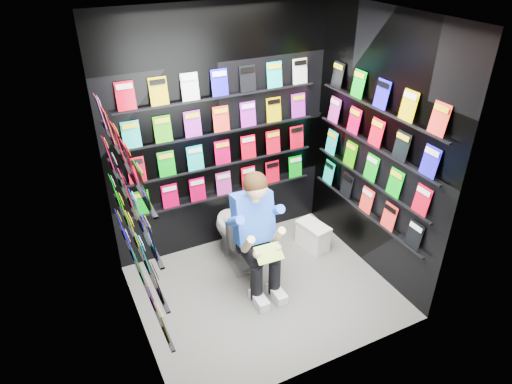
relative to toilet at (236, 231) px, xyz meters
name	(u,v)px	position (x,y,z in m)	size (l,w,h in m)	color
floor	(264,291)	(0.03, -0.60, -0.37)	(2.40, 2.40, 0.00)	slate
ceiling	(267,17)	(0.03, -0.60, 2.23)	(2.40, 2.40, 0.00)	white
wall_back	(221,136)	(0.03, 0.40, 0.93)	(2.40, 0.04, 2.60)	black
wall_front	(332,239)	(0.03, -1.60, 0.93)	(2.40, 0.04, 2.60)	black
wall_left	(125,210)	(-1.17, -0.60, 0.93)	(0.04, 2.00, 2.60)	black
wall_right	(376,151)	(1.23, -0.60, 0.93)	(0.04, 2.00, 2.60)	black
comics_back	(222,136)	(0.03, 0.37, 0.94)	(2.10, 0.06, 1.37)	#B8013C
comics_left	(129,209)	(-1.14, -0.60, 0.94)	(0.06, 1.70, 1.37)	#B8013C
comics_right	(374,151)	(1.20, -0.60, 0.94)	(0.06, 1.70, 1.37)	#B8013C
toilet	(236,231)	(0.00, 0.00, 0.00)	(0.42, 0.75, 0.73)	white
longbox	(313,236)	(0.86, -0.18, -0.23)	(0.20, 0.36, 0.27)	silver
longbox_lid	(314,226)	(0.86, -0.18, -0.08)	(0.22, 0.38, 0.03)	silver
reader	(252,218)	(0.00, -0.38, 0.39)	(0.51, 0.74, 1.37)	blue
held_comic	(269,253)	(0.00, -0.73, 0.21)	(0.26, 0.01, 0.18)	green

